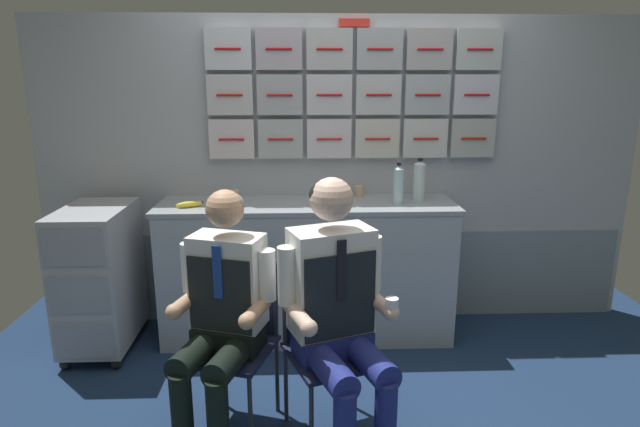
{
  "coord_description": "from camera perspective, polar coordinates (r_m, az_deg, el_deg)",
  "views": [
    {
      "loc": [
        -0.28,
        -2.3,
        1.74
      ],
      "look_at": [
        -0.17,
        0.48,
        1.02
      ],
      "focal_mm": 29.58,
      "sensor_mm": 36.0,
      "label": 1
    }
  ],
  "objects": [
    {
      "name": "galley_bulkhead",
      "position": [
        3.73,
        2.33,
        4.76
      ],
      "size": [
        4.2,
        0.14,
        2.15
      ],
      "color": "#ABAFB9",
      "rests_on": "ground"
    },
    {
      "name": "galley_counter",
      "position": [
        3.62,
        -1.38,
        -6.09
      ],
      "size": [
        1.97,
        0.53,
        0.94
      ],
      "color": "#A2AAB3",
      "rests_on": "ground"
    },
    {
      "name": "service_trolley",
      "position": [
        3.7,
        -22.78,
        -6.19
      ],
      "size": [
        0.4,
        0.65,
        0.95
      ],
      "color": "black",
      "rests_on": "ground"
    },
    {
      "name": "folding_chair_left",
      "position": [
        2.77,
        -8.98,
        -11.86
      ],
      "size": [
        0.5,
        0.5,
        0.84
      ],
      "color": "#2D2D33",
      "rests_on": "ground"
    },
    {
      "name": "crew_member_left",
      "position": [
        2.57,
        -10.62,
        -10.16
      ],
      "size": [
        0.51,
        0.65,
        1.24
      ],
      "color": "black",
      "rests_on": "ground"
    },
    {
      "name": "folding_chair_right",
      "position": [
        2.68,
        0.51,
        -12.58
      ],
      "size": [
        0.51,
        0.51,
        0.84
      ],
      "color": "#2D2D33",
      "rests_on": "ground"
    },
    {
      "name": "crew_member_right",
      "position": [
        2.47,
        1.95,
        -9.81
      ],
      "size": [
        0.56,
        0.71,
        1.31
      ],
      "color": "black",
      "rests_on": "ground"
    },
    {
      "name": "water_bottle_tall",
      "position": [
        3.47,
        8.47,
        3.11
      ],
      "size": [
        0.07,
        0.07,
        0.27
      ],
      "color": "silver",
      "rests_on": "galley_counter"
    },
    {
      "name": "water_bottle_clear",
      "position": [
        3.61,
        10.69,
        3.56
      ],
      "size": [
        0.08,
        0.08,
        0.28
      ],
      "color": "silver",
      "rests_on": "galley_counter"
    },
    {
      "name": "paper_cup_blue",
      "position": [
        3.52,
        -9.23,
        1.89
      ],
      "size": [
        0.06,
        0.06,
        0.09
      ],
      "color": "tan",
      "rests_on": "galley_counter"
    },
    {
      "name": "espresso_cup_small",
      "position": [
        3.67,
        4.25,
        2.46
      ],
      "size": [
        0.06,
        0.06,
        0.08
      ],
      "color": "tan",
      "rests_on": "galley_counter"
    },
    {
      "name": "coffee_cup_spare",
      "position": [
        3.48,
        1.22,
        1.95
      ],
      "size": [
        0.07,
        0.07,
        0.09
      ],
      "color": "tan",
      "rests_on": "galley_counter"
    },
    {
      "name": "snack_banana",
      "position": [
        3.46,
        -13.94,
        0.97
      ],
      "size": [
        0.17,
        0.1,
        0.04
      ],
      "color": "yellow",
      "rests_on": "galley_counter"
    }
  ]
}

